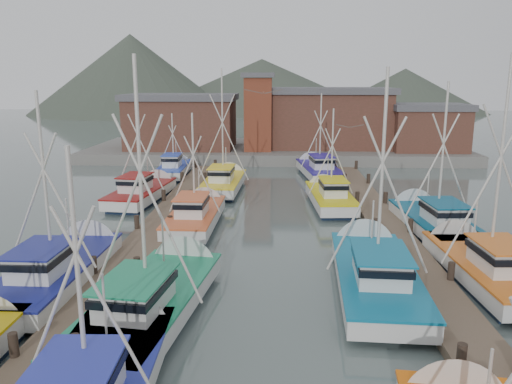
{
  "coord_description": "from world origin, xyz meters",
  "views": [
    {
      "loc": [
        0.37,
        -22.99,
        9.03
      ],
      "look_at": [
        -0.95,
        5.41,
        2.6
      ],
      "focal_mm": 35.0,
      "sensor_mm": 36.0,
      "label": 1
    }
  ],
  "objects_px": {
    "boat_8": "(197,215)",
    "boat_12": "(225,182)",
    "boat_4": "(155,298)",
    "lookout_tower": "(258,112)"
  },
  "relations": [
    {
      "from": "boat_8",
      "to": "boat_12",
      "type": "distance_m",
      "value": 10.36
    },
    {
      "from": "boat_12",
      "to": "boat_8",
      "type": "bearing_deg",
      "value": -91.28
    },
    {
      "from": "boat_4",
      "to": "boat_8",
      "type": "distance_m",
      "value": 12.32
    },
    {
      "from": "boat_4",
      "to": "boat_12",
      "type": "relative_size",
      "value": 1.02
    },
    {
      "from": "lookout_tower",
      "to": "boat_12",
      "type": "relative_size",
      "value": 0.8
    },
    {
      "from": "boat_4",
      "to": "boat_12",
      "type": "distance_m",
      "value": 22.66
    },
    {
      "from": "boat_8",
      "to": "boat_4",
      "type": "bearing_deg",
      "value": -87.16
    },
    {
      "from": "boat_12",
      "to": "lookout_tower",
      "type": "bearing_deg",
      "value": 84.32
    },
    {
      "from": "boat_8",
      "to": "lookout_tower",
      "type": "bearing_deg",
      "value": 85.03
    },
    {
      "from": "boat_8",
      "to": "boat_12",
      "type": "relative_size",
      "value": 0.82
    }
  ]
}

